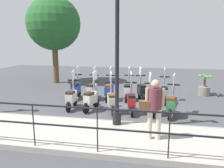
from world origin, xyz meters
The scene contains 19 objects.
ground_plane centered at (0.00, 0.00, 0.00)m, with size 28.00×28.00×0.00m, color #424247.
promenade_walkway centered at (-3.15, 0.00, 0.07)m, with size 2.20×20.00×0.15m.
fence_railing centered at (-4.20, 0.00, 0.91)m, with size 0.04×16.03×1.07m.
lamp_post_near centered at (-2.40, -0.15, 2.21)m, with size 0.26×0.90×4.61m.
pedestrian_with_bag centered at (-3.26, -1.26, 1.08)m, with size 0.33×0.65×1.59m.
tree_large centered at (4.48, 5.06, 3.78)m, with size 3.36×3.36×5.48m.
potted_palm centered at (2.66, -3.76, 0.45)m, with size 1.06×0.66×1.05m.
scooter_near_0 centered at (-0.92, -1.91, 0.48)m, with size 1.22×0.49×1.54m.
scooter_near_1 centered at (-0.81, -1.17, 0.48)m, with size 1.22×0.49×1.54m.
scooter_near_2 centered at (-0.83, -0.44, 0.48)m, with size 1.23×0.47×1.54m.
scooter_near_3 centered at (-0.92, 0.30, 0.48)m, with size 1.20×0.54×1.54m.
scooter_near_4 centered at (-0.77, 1.15, 0.48)m, with size 1.22×0.50×1.54m.
scooter_near_5 centered at (-0.73, 1.98, 0.48)m, with size 1.23×0.44×1.54m.
scooter_far_0 centered at (0.85, -1.71, 0.48)m, with size 1.23×0.44×1.54m.
scooter_far_1 centered at (1.05, -0.71, 0.48)m, with size 1.20×0.54×1.54m.
scooter_far_2 centered at (1.00, -0.09, 0.48)m, with size 1.23×0.44×1.54m.
scooter_far_3 centered at (0.82, 0.75, 0.48)m, with size 1.23×0.44×1.54m.
scooter_far_4 centered at (0.78, 1.55, 0.48)m, with size 1.23×0.44×1.54m.
scooter_far_5 centered at (0.78, 2.34, 0.48)m, with size 1.23×0.44×1.54m.
Camera 1 is at (-8.76, -1.22, 2.68)m, focal length 35.00 mm.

